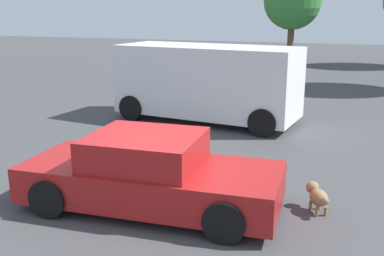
{
  "coord_description": "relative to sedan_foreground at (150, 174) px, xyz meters",
  "views": [
    {
      "loc": [
        2.95,
        -6.71,
        3.27
      ],
      "look_at": [
        -0.14,
        1.81,
        0.9
      ],
      "focal_mm": 42.69,
      "sensor_mm": 36.0,
      "label": 1
    }
  ],
  "objects": [
    {
      "name": "dog",
      "position": [
        2.67,
        0.78,
        -0.3
      ],
      "size": [
        0.45,
        0.61,
        0.45
      ],
      "rotation": [
        0.0,
        0.0,
        2.08
      ],
      "color": "olive",
      "rests_on": "ground_plane"
    },
    {
      "name": "van_white",
      "position": [
        -1.02,
        6.21,
        0.62
      ],
      "size": [
        5.51,
        2.73,
        2.23
      ],
      "rotation": [
        0.0,
        0.0,
        -0.12
      ],
      "color": "white",
      "rests_on": "ground_plane"
    },
    {
      "name": "ground_plane",
      "position": [
        0.16,
        0.19,
        -0.59
      ],
      "size": [
        80.0,
        80.0,
        0.0
      ],
      "primitive_type": "plane",
      "color": "#424244"
    },
    {
      "name": "sedan_foreground",
      "position": [
        0.0,
        0.0,
        0.0
      ],
      "size": [
        4.38,
        2.06,
        1.27
      ],
      "rotation": [
        0.0,
        0.0,
        0.05
      ],
      "color": "maroon",
      "rests_on": "ground_plane"
    },
    {
      "name": "tree_back_left",
      "position": [
        -0.74,
        21.24,
        3.12
      ],
      "size": [
        3.33,
        3.33,
        5.4
      ],
      "color": "brown",
      "rests_on": "ground_plane"
    }
  ]
}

